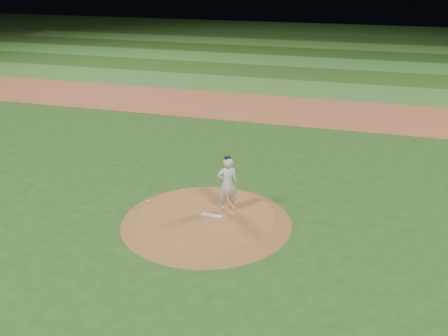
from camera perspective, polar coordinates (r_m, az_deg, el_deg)
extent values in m
plane|color=#25501A|center=(16.23, -2.02, -6.17)|extent=(120.00, 120.00, 0.00)
cube|color=#A45632|center=(28.94, 6.84, 6.65)|extent=(70.00, 6.00, 0.02)
cube|color=#3F752A|center=(34.21, 8.49, 8.99)|extent=(70.00, 5.00, 0.02)
cube|color=#274F19|center=(39.06, 9.62, 10.57)|extent=(70.00, 5.00, 0.02)
cube|color=#387A2C|center=(43.94, 10.50, 11.80)|extent=(70.00, 5.00, 0.02)
cube|color=#234716|center=(48.85, 11.22, 12.77)|extent=(70.00, 5.00, 0.02)
cube|color=#3B742A|center=(53.77, 11.81, 13.57)|extent=(70.00, 5.00, 0.02)
cube|color=#224516|center=(58.70, 12.30, 14.23)|extent=(70.00, 5.00, 0.02)
cone|color=#965B2E|center=(16.18, -2.03, -5.78)|extent=(5.50, 5.50, 0.25)
cube|color=white|center=(16.06, -1.38, -5.43)|extent=(0.68, 0.21, 0.03)
ellipsoid|color=beige|center=(17.10, -8.64, -3.80)|extent=(0.13, 0.13, 0.07)
imported|color=silver|center=(16.08, 0.41, -1.83)|extent=(0.79, 0.67, 1.82)
ellipsoid|color=black|center=(15.74, 0.41, 1.13)|extent=(0.22, 0.22, 0.15)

